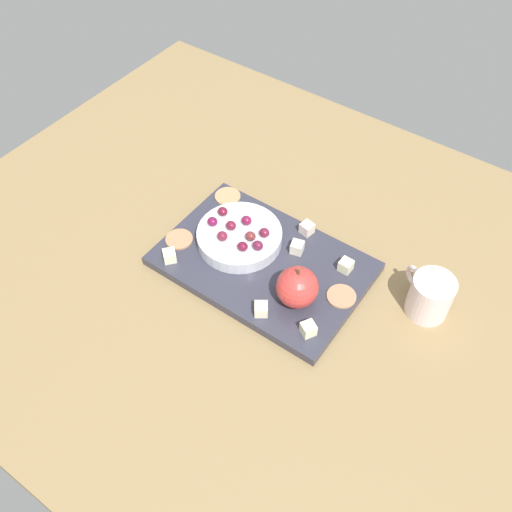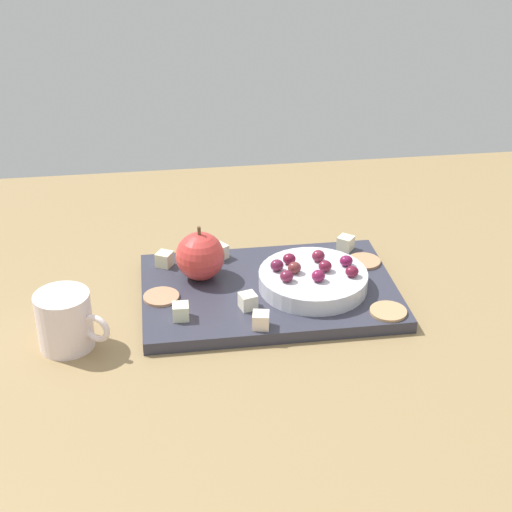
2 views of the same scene
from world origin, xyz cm
name	(u,v)px [view 1 (image 1 of 2)]	position (x,y,z in cm)	size (l,w,h in cm)	color
table	(260,272)	(0.00, 0.00, 2.05)	(126.53, 103.32, 4.09)	#8F754C
platter	(264,263)	(-0.65, -0.26, 5.00)	(36.80, 24.49, 1.81)	#333341
serving_dish	(239,237)	(5.60, -1.31, 7.17)	(15.76, 15.76, 2.52)	silver
apple_whole	(297,287)	(-10.26, 3.90, 9.51)	(7.21, 7.21, 7.21)	#CB3834
apple_stem	(299,271)	(-10.26, 3.90, 13.71)	(0.50, 0.50, 1.20)	brown
cheese_cube_0	(261,309)	(-6.91, 9.59, 7.00)	(2.20, 2.20, 2.20)	#F9EDC9
cheese_cube_1	(346,266)	(-13.80, -6.77, 7.00)	(2.20, 2.20, 2.20)	#EEEEC4
cheese_cube_2	(297,247)	(-4.44, -5.39, 7.00)	(2.20, 2.20, 2.20)	#EDE8CD
cheese_cube_3	(170,256)	(13.20, 9.59, 7.00)	(2.20, 2.20, 2.20)	#F8F3CB
cheese_cube_4	(307,228)	(-3.38, -10.44, 7.00)	(2.20, 2.20, 2.20)	#F9E2CB
cheese_cube_5	(308,329)	(-15.42, 8.34, 7.00)	(2.20, 2.20, 2.20)	#F2F3C0
cracker_0	(341,296)	(-16.28, -1.10, 6.10)	(5.11, 5.11, 0.40)	tan
cracker_1	(179,239)	(14.98, 4.97, 6.10)	(5.11, 5.11, 0.40)	tan
cracker_2	(228,196)	(14.51, -9.39, 6.10)	(5.11, 5.11, 0.40)	tan
grape_0	(246,220)	(5.77, -3.80, 9.28)	(1.92, 1.73, 1.71)	maroon
grape_1	(251,236)	(2.88, -1.05, 9.28)	(1.92, 1.73, 1.71)	maroon
grape_2	(212,222)	(10.75, 0.03, 9.22)	(1.92, 1.73, 1.58)	maroon
grape_3	(243,246)	(2.62, 1.71, 9.24)	(1.92, 1.73, 1.63)	maroon
grape_4	(222,236)	(7.00, 1.88, 9.32)	(1.92, 1.73, 1.79)	maroon
grape_5	(264,233)	(1.36, -3.22, 9.26)	(1.92, 1.73, 1.67)	maroon
grape_6	(259,245)	(0.51, -0.20, 9.29)	(1.92, 1.73, 1.73)	maroon
grape_7	(223,211)	(10.80, -3.16, 9.21)	(1.92, 1.73, 1.57)	maroon
grape_8	(231,225)	(7.34, -1.15, 9.26)	(1.92, 1.73, 1.66)	maroon
cup	(430,296)	(-28.84, -8.42, 8.00)	(9.70, 7.45, 7.82)	white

